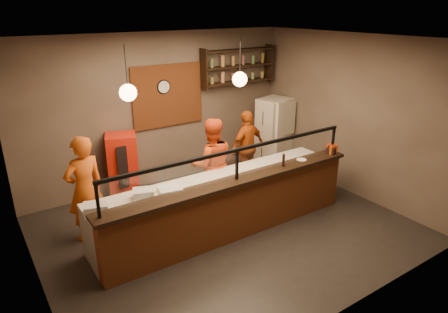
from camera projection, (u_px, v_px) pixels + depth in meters
floor at (226, 229)px, 7.01m from camera, size 6.00×6.00×0.00m
ceiling at (226, 40)px, 5.88m from camera, size 6.00×6.00×0.00m
wall_back at (160, 111)px, 8.38m from camera, size 6.00×0.00×6.00m
wall_left at (24, 186)px, 4.88m from camera, size 0.00×5.00×5.00m
wall_right at (350, 116)px, 8.01m from camera, size 0.00×5.00×5.00m
wall_front at (350, 202)px, 4.50m from camera, size 6.00×0.00×6.00m
brick_patch at (168, 96)px, 8.36m from camera, size 1.60×0.04×1.30m
service_counter at (236, 210)px, 6.60m from camera, size 4.60×0.25×1.00m
counter_ledge at (237, 181)px, 6.41m from camera, size 4.70×0.37×0.06m
worktop_cabinet at (220, 203)px, 7.02m from camera, size 4.60×0.75×0.85m
worktop at (220, 179)px, 6.86m from camera, size 4.60×0.75×0.05m
sneeze_guard at (237, 161)px, 6.29m from camera, size 4.50×0.05×0.52m
wall_shelving at (238, 66)px, 8.95m from camera, size 1.84×0.28×0.85m
wall_clock at (163, 87)px, 8.23m from camera, size 0.30×0.04×0.30m
pendant_left at (128, 93)px, 5.48m from camera, size 0.24×0.24×0.77m
pendant_right at (240, 79)px, 6.47m from camera, size 0.24×0.24×0.77m
cook_left at (85, 189)px, 6.44m from camera, size 0.73×0.55×1.79m
cook_mid at (212, 164)px, 7.46m from camera, size 1.04×0.92×1.78m
cook_right at (247, 146)px, 8.67m from camera, size 0.99×0.55×1.60m
fridge at (274, 133)px, 9.47m from camera, size 0.84×0.80×1.66m
red_cooler at (123, 167)px, 7.92m from camera, size 0.72×0.69×1.35m
pizza_dough at (247, 169)px, 7.22m from camera, size 0.55×0.55×0.01m
prep_tub_a at (96, 209)px, 5.63m from camera, size 0.38×0.34×0.16m
prep_tub_b at (143, 194)px, 6.08m from camera, size 0.37×0.34×0.15m
prep_tub_c at (170, 193)px, 6.10m from camera, size 0.39×0.34×0.17m
rolling_pin at (163, 188)px, 6.40m from camera, size 0.31×0.18×0.05m
condiment_caddy at (332, 150)px, 7.53m from camera, size 0.24×0.22×0.11m
pepper_mill at (283, 160)px, 6.88m from camera, size 0.06×0.06×0.22m
small_plate at (301, 160)px, 7.20m from camera, size 0.23×0.23×0.01m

